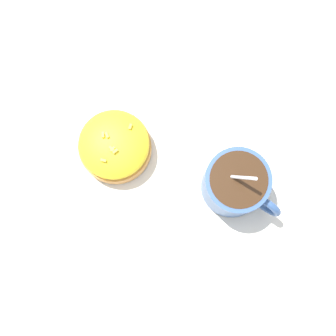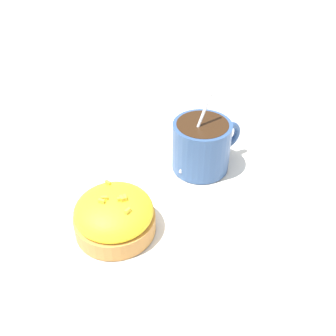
# 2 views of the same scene
# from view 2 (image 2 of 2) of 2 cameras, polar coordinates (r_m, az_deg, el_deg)

# --- Properties ---
(ground_plane) EXTENTS (3.00, 3.00, 0.00)m
(ground_plane) POSITION_cam_2_polar(r_m,az_deg,el_deg) (0.52, -1.78, -3.53)
(ground_plane) COLOR silver
(paper_napkin) EXTENTS (0.35, 0.32, 0.00)m
(paper_napkin) POSITION_cam_2_polar(r_m,az_deg,el_deg) (0.52, -1.79, -3.41)
(paper_napkin) COLOR white
(paper_napkin) RESTS_ON ground_plane
(coffee_cup) EXTENTS (0.11, 0.08, 0.11)m
(coffee_cup) POSITION_cam_2_polar(r_m,az_deg,el_deg) (0.54, 4.99, 3.52)
(coffee_cup) COLOR #335184
(coffee_cup) RESTS_ON paper_napkin
(frosted_pastry) EXTENTS (0.09, 0.09, 0.06)m
(frosted_pastry) POSITION_cam_2_polar(r_m,az_deg,el_deg) (0.46, -7.80, -6.82)
(frosted_pastry) COLOR #C18442
(frosted_pastry) RESTS_ON paper_napkin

